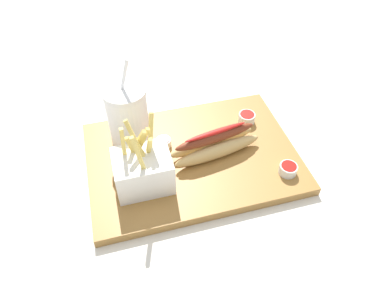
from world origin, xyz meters
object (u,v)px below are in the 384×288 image
fries_basket (143,170)px  ketchup_cup_2 (247,118)px  soda_cup (128,116)px  ketchup_cup_1 (288,169)px  hot_dog_1 (215,144)px  ketchup_cup_3 (164,142)px

fries_basket → ketchup_cup_2: 0.28m
soda_cup → ketchup_cup_2: 0.26m
soda_cup → ketchup_cup_1: bearing=-31.1°
ketchup_cup_1 → fries_basket: bearing=170.1°
soda_cup → hot_dog_1: size_ratio=1.04×
ketchup_cup_1 → ketchup_cup_2: bearing=98.3°
fries_basket → ketchup_cup_2: fries_basket is taller
ketchup_cup_1 → hot_dog_1: bearing=143.1°
fries_basket → ketchup_cup_1: (0.28, -0.05, -0.03)m
ketchup_cup_2 → ketchup_cup_3: 0.20m
soda_cup → hot_dog_1: 0.18m
soda_cup → fries_basket: bearing=-86.9°
hot_dog_1 → ketchup_cup_1: bearing=-36.9°
hot_dog_1 → ketchup_cup_1: size_ratio=5.58×
soda_cup → ketchup_cup_1: (0.28, -0.17, -0.06)m
soda_cup → hot_dog_1: bearing=-26.1°
hot_dog_1 → ketchup_cup_2: (0.10, 0.07, -0.01)m
ketchup_cup_2 → ketchup_cup_3: ketchup_cup_2 is taller
soda_cup → fries_basket: (0.01, -0.12, -0.03)m
fries_basket → ketchup_cup_3: 0.11m
fries_basket → ketchup_cup_1: size_ratio=4.20×
soda_cup → hot_dog_1: (0.16, -0.08, -0.04)m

